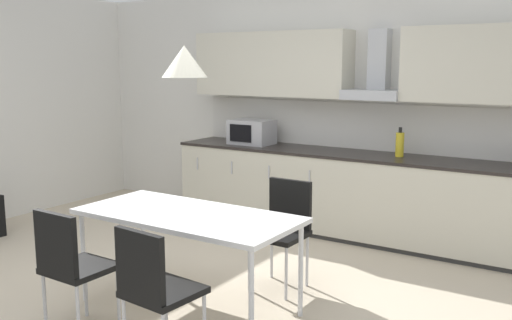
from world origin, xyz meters
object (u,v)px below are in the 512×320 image
Objects in this scene: chair_near_right at (153,283)px; pendant_lamp at (184,61)px; microwave at (252,132)px; dining_table at (188,219)px; chair_far_right at (284,223)px; bottle_yellow at (400,144)px; chair_near_left at (70,260)px.

pendant_lamp reaches higher than chair_near_right.
dining_table is at bearing -67.59° from microwave.
microwave reaches higher than chair_far_right.
chair_far_right is 2.72× the size of pendant_lamp.
chair_near_right is at bearing -66.83° from microwave.
bottle_yellow is 0.92× the size of pendant_lamp.
chair_far_right and chair_near_right have the same top height.
bottle_yellow reaches higher than microwave.
microwave is at bearing 112.41° from pendant_lamp.
bottle_yellow is 0.18× the size of dining_table.
chair_near_right is (-0.40, -3.15, -0.48)m from bottle_yellow.
pendant_lamp is (-0.77, -2.39, 0.81)m from bottle_yellow.
chair_near_left and chair_far_right have the same top height.
pendant_lamp is (0.97, -2.34, 0.79)m from microwave.
dining_table is 1.90× the size of chair_near_right.
pendant_lamp is at bearing -67.59° from microwave.
pendant_lamp is (-0.36, 0.76, 1.29)m from chair_near_right.
pendant_lamp reaches higher than chair_far_right.
microwave is at bearing 130.29° from chair_far_right.
microwave reaches higher than chair_near_right.
microwave is at bearing 112.41° from dining_table.
chair_near_left is 1.00× the size of chair_near_right.
microwave is 2.13m from chair_far_right.
microwave is 3.20m from chair_near_left.
pendant_lamp reaches higher than microwave.
chair_far_right is at bearing 64.05° from chair_near_left.
chair_near_left is (-0.37, -0.76, -0.15)m from dining_table.
pendant_lamp reaches higher than chair_near_left.
dining_table is at bearing 115.47° from chair_near_right.
microwave is 1.50× the size of pendant_lamp.
chair_near_right is at bearing -90.29° from chair_far_right.
chair_near_right reaches higher than dining_table.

